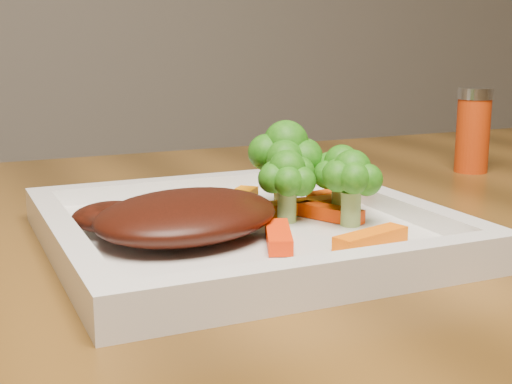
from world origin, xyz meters
name	(u,v)px	position (x,y,z in m)	size (l,w,h in m)	color
plate	(243,235)	(-0.22, 0.03, 0.76)	(0.27, 0.27, 0.01)	white
steak	(187,216)	(-0.27, 0.03, 0.78)	(0.14, 0.11, 0.03)	#391008
broccoli_0	(286,166)	(-0.17, 0.07, 0.80)	(0.07, 0.07, 0.07)	#1D6010
broccoli_1	(341,173)	(-0.14, 0.04, 0.79)	(0.05, 0.05, 0.06)	#256210
broccoli_2	(351,186)	(-0.15, 0.01, 0.79)	(0.05, 0.05, 0.06)	#286911
broccoli_3	(287,181)	(-0.19, 0.04, 0.79)	(0.05, 0.05, 0.06)	#346310
carrot_0	(371,239)	(-0.17, -0.04, 0.77)	(0.06, 0.02, 0.01)	#FF6704
carrot_2	(278,236)	(-0.22, -0.02, 0.77)	(0.06, 0.02, 0.01)	#FD2E04
carrot_3	(336,195)	(-0.12, 0.08, 0.77)	(0.05, 0.01, 0.01)	#FF4D04
carrot_4	(237,199)	(-0.20, 0.10, 0.77)	(0.06, 0.02, 0.01)	orange
carrot_5	(330,213)	(-0.16, 0.03, 0.77)	(0.05, 0.01, 0.01)	#FF3C04
carrot_6	(303,206)	(-0.16, 0.05, 0.77)	(0.06, 0.02, 0.01)	#FF6C04
spice_shaker	(473,130)	(0.11, 0.19, 0.80)	(0.04, 0.04, 0.09)	#BA330A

